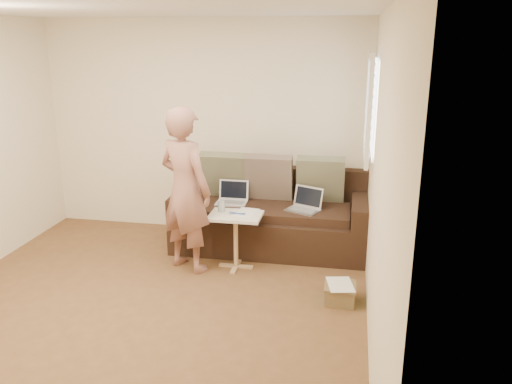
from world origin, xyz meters
The scene contains 17 objects.
floor centered at (0.00, 0.00, 0.00)m, with size 4.50×4.50×0.00m, color brown.
ceiling centered at (0.00, 0.00, 2.60)m, with size 4.50×4.50×0.00m, color white.
wall_back centered at (0.00, 2.25, 1.30)m, with size 4.00×4.00×0.00m, color beige.
wall_right centered at (2.00, 0.00, 1.30)m, with size 4.50×4.50×0.00m, color beige.
window_blinds centered at (1.95, 1.50, 1.70)m, with size 0.12×0.88×1.08m, color white, non-canonical shape.
sofa centered at (0.90, 1.77, 0.42)m, with size 2.20×0.95×0.85m, color black, non-canonical shape.
pillow_left centered at (0.30, 2.00, 0.79)m, with size 0.55×0.14×0.55m, color #66694D, non-canonical shape.
pillow_mid centered at (0.85, 1.97, 0.79)m, with size 0.55×0.14×0.55m, color brown, non-canonical shape.
pillow_right centered at (1.45, 2.00, 0.79)m, with size 0.55×0.14×0.55m, color #66694D, non-canonical shape.
laptop_silver centered at (1.29, 1.62, 0.52)m, with size 0.35×0.25×0.23m, color #B7BABC, non-canonical shape.
laptop_white centered at (0.45, 1.73, 0.52)m, with size 0.35×0.25×0.25m, color white, non-canonical shape.
person centered at (0.13, 1.05, 0.87)m, with size 0.63×0.43×1.74m, color #A05A57.
side_table centered at (0.63, 1.15, 0.30)m, with size 0.55×0.38×0.60m, color silver, non-canonical shape.
drinking_glass centered at (0.46, 1.21, 0.66)m, with size 0.07×0.07×0.12m, color silver, non-canonical shape.
scissors centered at (0.64, 1.16, 0.61)m, with size 0.18×0.10×0.02m, color silver, non-canonical shape.
paper_on_table centered at (0.73, 1.23, 0.60)m, with size 0.21×0.30×0.00m, color white, non-canonical shape.
striped_box centered at (1.75, 0.58, 0.09)m, with size 0.29×0.29×0.18m, color #C4471D, non-canonical shape.
Camera 1 is at (1.79, -3.87, 2.40)m, focal length 36.61 mm.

